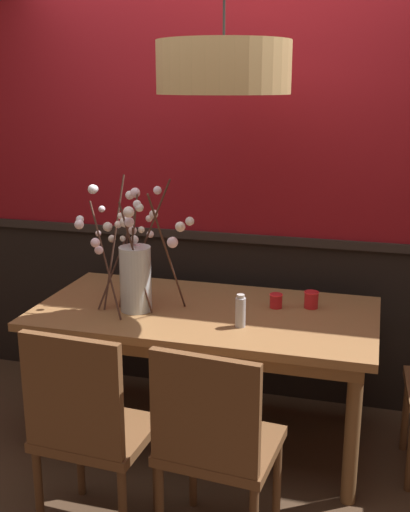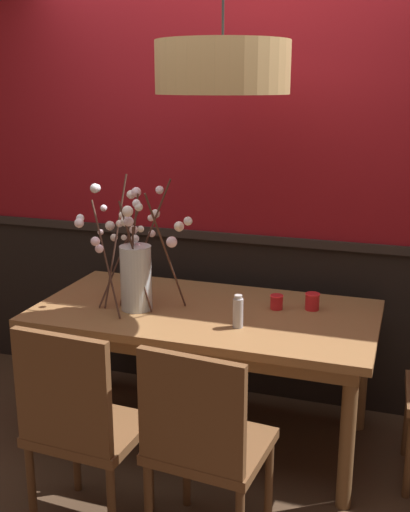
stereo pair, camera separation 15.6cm
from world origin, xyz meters
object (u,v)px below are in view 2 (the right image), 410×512
(chair_far_side_left, at_px, (204,296))
(vase_with_blossoms, at_px, (135,268))
(chair_near_side_left, at_px, (79,421))
(chair_near_side_right, at_px, (203,440))
(candle_holder_nearer_edge, at_px, (277,302))
(condiment_bottle, at_px, (238,312))
(candle_holder_nearer_center, at_px, (312,301))
(pendant_lamp, at_px, (223,68))
(dining_table, at_px, (205,324))

(chair_far_side_left, height_order, vase_with_blossoms, vase_with_blossoms)
(chair_near_side_left, height_order, chair_near_side_right, chair_near_side_left)
(chair_far_side_left, xyz_separation_m, candle_holder_nearer_edge, (0.64, -0.71, 0.27))
(condiment_bottle, bearing_deg, chair_far_side_left, 116.78)
(chair_near_side_left, distance_m, chair_far_side_left, 1.74)
(chair_far_side_left, bearing_deg, condiment_bottle, -63.22)
(chair_near_side_left, relative_size, candle_holder_nearer_edge, 12.59)
(candle_holder_nearer_center, relative_size, pendant_lamp, 0.09)
(candle_holder_nearer_center, height_order, candle_holder_nearer_edge, candle_holder_nearer_center)
(candle_holder_nearer_center, bearing_deg, condiment_bottle, -129.92)
(candle_holder_nearer_edge, distance_m, pendant_lamp, 1.22)
(chair_far_side_left, relative_size, condiment_bottle, 5.67)
(chair_near_side_left, distance_m, vase_with_blossoms, 0.91)
(dining_table, distance_m, candle_holder_nearer_center, 0.57)
(vase_with_blossoms, distance_m, condiment_bottle, 0.60)
(dining_table, height_order, candle_holder_nearer_center, candle_holder_nearer_center)
(candle_holder_nearer_center, height_order, pendant_lamp, pendant_lamp)
(candle_holder_nearer_edge, xyz_separation_m, condiment_bottle, (-0.12, -0.31, 0.04))
(condiment_bottle, bearing_deg, dining_table, 141.57)
(vase_with_blossoms, relative_size, candle_holder_nearer_center, 7.61)
(candle_holder_nearer_edge, bearing_deg, chair_near_side_right, -94.31)
(chair_near_side_left, bearing_deg, dining_table, 74.44)
(pendant_lamp, bearing_deg, candle_holder_nearer_center, 30.46)
(dining_table, height_order, condiment_bottle, condiment_bottle)
(chair_far_side_left, xyz_separation_m, vase_with_blossoms, (-0.06, -0.94, 0.45))
(chair_near_side_right, relative_size, candle_holder_nearer_edge, 12.23)
(candle_holder_nearer_center, bearing_deg, chair_far_side_left, 140.93)
(chair_near_side_right, height_order, condiment_bottle, chair_near_side_right)
(chair_near_side_left, bearing_deg, chair_far_side_left, 91.28)
(dining_table, bearing_deg, chair_far_side_left, 108.87)
(dining_table, height_order, chair_near_side_right, chair_near_side_right)
(condiment_bottle, bearing_deg, pendant_lamp, 137.18)
(dining_table, xyz_separation_m, vase_with_blossoms, (-0.35, -0.10, 0.31))
(vase_with_blossoms, bearing_deg, condiment_bottle, -8.25)
(chair_near_side_left, relative_size, chair_far_side_left, 1.04)
(candle_holder_nearer_edge, bearing_deg, chair_far_side_left, 131.90)
(candle_holder_nearer_edge, distance_m, condiment_bottle, 0.34)
(dining_table, relative_size, chair_far_side_left, 1.90)
(dining_table, height_order, chair_far_side_left, chair_far_side_left)
(chair_far_side_left, distance_m, pendant_lamp, 1.75)
(condiment_bottle, xyz_separation_m, pendant_lamp, (-0.12, 0.11, 1.13))
(candle_holder_nearer_center, relative_size, candle_holder_nearer_edge, 1.17)
(dining_table, bearing_deg, pendant_lamp, -32.80)
(dining_table, relative_size, pendant_lamp, 1.79)
(pendant_lamp, bearing_deg, chair_near_side_left, -113.40)
(dining_table, xyz_separation_m, condiment_bottle, (0.23, -0.18, 0.16))
(chair_near_side_right, height_order, candle_holder_nearer_edge, chair_near_side_right)
(candle_holder_nearer_center, height_order, condiment_bottle, condiment_bottle)
(dining_table, distance_m, vase_with_blossoms, 0.48)
(candle_holder_nearer_edge, relative_size, pendant_lamp, 0.08)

